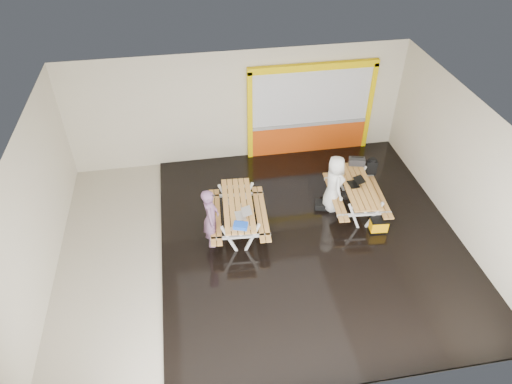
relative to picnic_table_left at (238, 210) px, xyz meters
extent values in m
cube|color=#BEB5A1|center=(0.50, -0.67, -0.66)|extent=(10.00, 8.00, 0.01)
cube|color=white|center=(0.50, -0.67, 2.85)|extent=(10.00, 8.00, 0.01)
cube|color=beige|center=(0.50, 3.33, 1.10)|extent=(10.00, 0.01, 3.50)
cube|color=beige|center=(0.50, -4.68, 1.10)|extent=(10.00, 0.01, 3.50)
cube|color=beige|center=(-4.51, -0.67, 1.10)|extent=(0.01, 8.00, 3.50)
cube|color=beige|center=(5.50, -0.67, 1.10)|extent=(0.01, 8.00, 3.50)
cube|color=black|center=(1.75, -0.67, -0.63)|extent=(7.50, 7.98, 0.05)
cube|color=#D4480D|center=(2.70, 3.26, -0.15)|extent=(3.60, 0.12, 1.00)
cube|color=gray|center=(2.70, 3.26, 0.38)|extent=(3.60, 0.14, 0.10)
cube|color=silver|center=(2.70, 3.27, 1.29)|extent=(3.60, 0.08, 1.72)
cube|color=#FFD300|center=(0.83, 3.25, 0.80)|extent=(0.14, 0.16, 2.90)
cube|color=#FFD300|center=(4.57, 3.25, 0.80)|extent=(0.14, 0.16, 2.90)
cube|color=#FFD300|center=(2.70, 3.25, 2.25)|extent=(3.88, 0.16, 0.20)
cube|color=#D2954B|center=(-0.30, 0.02, 0.18)|extent=(0.27, 2.14, 0.04)
cube|color=#D2954B|center=(-0.15, 0.01, 0.18)|extent=(0.27, 2.14, 0.04)
cube|color=#D2954B|center=(0.00, 0.00, 0.18)|extent=(0.27, 2.14, 0.04)
cube|color=#D2954B|center=(0.15, -0.01, 0.18)|extent=(0.27, 2.14, 0.04)
cube|color=#D2954B|center=(0.30, -0.02, 0.18)|extent=(0.27, 2.14, 0.04)
cube|color=white|center=(-0.33, -0.79, -0.20)|extent=(0.40, 0.09, 0.86)
cube|color=white|center=(0.22, -0.83, -0.20)|extent=(0.40, 0.09, 0.86)
cube|color=white|center=(-0.05, -0.81, -0.15)|extent=(1.47, 0.16, 0.06)
cube|color=white|center=(-0.05, -0.81, 0.13)|extent=(0.72, 0.11, 0.06)
cube|color=white|center=(-0.22, 0.83, -0.20)|extent=(0.40, 0.09, 0.86)
cube|color=white|center=(0.33, 0.79, -0.20)|extent=(0.40, 0.09, 0.86)
cube|color=white|center=(0.05, 0.81, -0.15)|extent=(1.47, 0.16, 0.06)
cube|color=white|center=(0.05, 0.81, 0.13)|extent=(0.72, 0.11, 0.06)
cube|color=white|center=(0.00, 0.00, -0.04)|extent=(0.18, 1.75, 0.06)
cube|color=#D2954B|center=(-0.66, 0.04, -0.14)|extent=(0.27, 2.14, 0.04)
cube|color=#D2954B|center=(-0.51, 0.03, -0.14)|extent=(0.27, 2.14, 0.04)
cube|color=#D2954B|center=(0.51, -0.03, -0.14)|extent=(0.27, 2.14, 0.04)
cube|color=#D2954B|center=(0.66, -0.04, -0.14)|extent=(0.27, 2.14, 0.04)
cube|color=#D2954B|center=(2.96, 0.29, 0.16)|extent=(0.29, 2.08, 0.04)
cube|color=#D2954B|center=(3.11, 0.28, 0.16)|extent=(0.29, 2.08, 0.04)
cube|color=#D2954B|center=(3.26, 0.27, 0.16)|extent=(0.29, 2.08, 0.04)
cube|color=#D2954B|center=(3.40, 0.26, 0.16)|extent=(0.29, 2.08, 0.04)
cube|color=#D2954B|center=(3.55, 0.25, 0.16)|extent=(0.29, 2.08, 0.04)
cube|color=white|center=(2.93, -0.50, -0.21)|extent=(0.39, 0.09, 0.83)
cube|color=white|center=(3.46, -0.54, -0.21)|extent=(0.39, 0.09, 0.83)
cube|color=white|center=(3.19, -0.52, -0.16)|extent=(1.43, 0.17, 0.06)
cube|color=white|center=(3.19, -0.52, 0.11)|extent=(0.70, 0.12, 0.06)
cube|color=white|center=(3.05, 1.08, -0.21)|extent=(0.39, 0.09, 0.83)
cube|color=white|center=(3.59, 1.04, -0.21)|extent=(0.39, 0.09, 0.83)
cube|color=white|center=(3.32, 1.06, -0.16)|extent=(1.43, 0.17, 0.06)
cube|color=white|center=(3.32, 1.06, 0.11)|extent=(0.70, 0.12, 0.06)
cube|color=white|center=(3.26, 0.27, -0.05)|extent=(0.19, 1.71, 0.06)
cube|color=#D2954B|center=(2.61, 0.32, -0.15)|extent=(0.28, 2.08, 0.04)
cube|color=#D2954B|center=(2.75, 0.31, -0.15)|extent=(0.28, 2.08, 0.04)
cube|color=#D2954B|center=(3.76, 0.23, -0.15)|extent=(0.28, 2.08, 0.04)
cube|color=#D2954B|center=(3.90, 0.22, -0.15)|extent=(0.28, 2.08, 0.04)
imported|color=#734D6F|center=(-0.72, -0.43, 0.24)|extent=(0.47, 0.64, 1.63)
imported|color=white|center=(2.63, 0.39, 0.22)|extent=(0.54, 0.82, 1.65)
cube|color=silver|center=(0.00, -0.45, 0.21)|extent=(0.26, 0.36, 0.02)
cube|color=silver|center=(0.15, -0.45, 0.33)|extent=(0.24, 0.36, 0.07)
cube|color=silver|center=(0.14, -0.45, 0.33)|extent=(0.20, 0.32, 0.06)
cube|color=black|center=(3.14, 0.31, 0.19)|extent=(0.27, 0.36, 0.02)
cube|color=black|center=(3.29, 0.32, 0.31)|extent=(0.26, 0.36, 0.07)
cube|color=silver|center=(3.29, 0.32, 0.31)|extent=(0.22, 0.32, 0.06)
cube|color=blue|center=(-0.06, -0.85, 0.25)|extent=(0.39, 0.32, 0.10)
cube|color=black|center=(3.53, 1.19, 0.28)|extent=(0.49, 0.33, 0.20)
cylinder|color=black|center=(3.53, 1.19, 0.42)|extent=(0.33, 0.11, 0.03)
cube|color=black|center=(3.97, 1.13, 0.07)|extent=(0.33, 0.24, 0.42)
cylinder|color=black|center=(3.97, 1.13, 0.30)|extent=(0.22, 0.22, 0.10)
cube|color=black|center=(2.39, 0.42, -0.52)|extent=(0.50, 0.43, 0.16)
cube|color=black|center=(3.54, -0.73, -0.58)|extent=(0.48, 0.33, 0.05)
cube|color=#F39F00|center=(3.54, -0.73, -0.41)|extent=(0.45, 0.31, 0.34)
cube|color=black|center=(3.54, -0.73, -0.23)|extent=(0.48, 0.33, 0.03)
camera|label=1|loc=(-1.05, -8.84, 7.71)|focal=32.54mm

